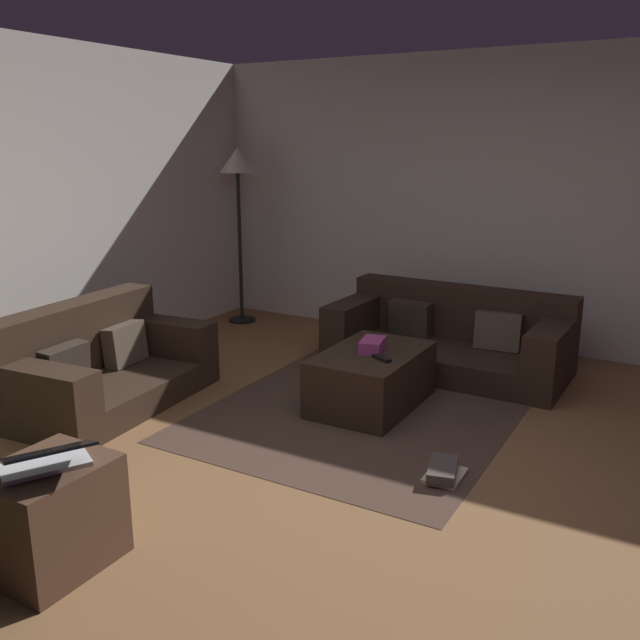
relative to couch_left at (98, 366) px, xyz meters
name	(u,v)px	position (x,y,z in m)	size (l,w,h in m)	color
ground_plane	(365,493)	(-0.24, -2.25, -0.27)	(6.40, 6.40, 0.00)	brown
corner_partition	(525,203)	(2.90, -2.25, 1.03)	(0.12, 6.40, 2.60)	silver
couch_left	(98,366)	(0.00, 0.00, 0.00)	(1.57, 0.97, 0.71)	#332319
couch_right	(451,338)	(2.01, -1.94, -0.02)	(0.94, 1.92, 0.65)	#332319
ottoman	(372,378)	(0.91, -1.73, -0.07)	(0.95, 0.61, 0.40)	#332319
gift_box	(372,345)	(0.93, -1.73, 0.17)	(0.25, 0.15, 0.08)	#B23F8C
tv_remote	(382,358)	(0.77, -1.87, 0.14)	(0.05, 0.16, 0.02)	black
side_table	(50,516)	(-1.50, -1.33, -0.03)	(0.52, 0.44, 0.48)	#4C3323
laptop	(46,459)	(-1.53, -1.37, 0.26)	(0.49, 0.49, 0.17)	silver
book_stack	(443,471)	(0.13, -2.56, -0.23)	(0.32, 0.22, 0.08)	beige
corner_lamp	(238,174)	(2.37, 0.46, 1.24)	(0.36, 0.36, 1.77)	black
area_rug	(371,405)	(0.91, -1.73, -0.27)	(2.60, 2.00, 0.01)	#4B372C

